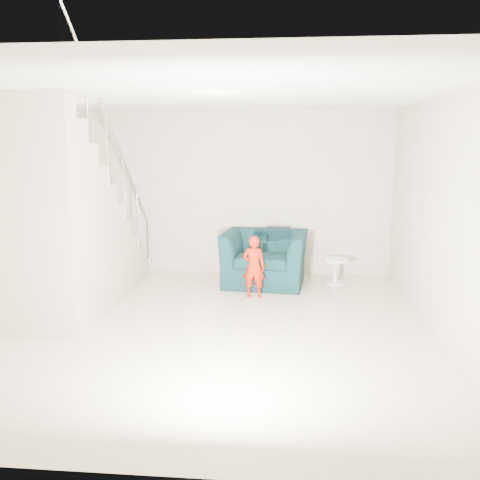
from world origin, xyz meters
name	(u,v)px	position (x,y,z in m)	size (l,w,h in m)	color
floor	(218,329)	(0.00, 0.00, 0.00)	(5.50, 5.50, 0.00)	tan
ceiling	(216,92)	(0.00, 0.00, 2.70)	(5.50, 5.50, 0.00)	silver
back_wall	(239,194)	(0.00, 2.75, 1.35)	(5.00, 5.00, 0.00)	#A39C84
front_wall	(156,276)	(0.00, -2.75, 1.35)	(5.00, 5.00, 0.00)	#A39C84
left_wall	(7,213)	(-2.50, 0.00, 1.35)	(5.50, 5.50, 0.00)	#A39C84
right_wall	(444,218)	(2.50, 0.00, 1.35)	(5.50, 5.50, 0.00)	#A39C84
armchair	(265,258)	(0.46, 2.07, 0.41)	(1.26, 1.10, 0.82)	black
toddler	(254,267)	(0.34, 1.31, 0.45)	(0.33, 0.21, 0.89)	#942204
side_table	(335,267)	(1.56, 2.15, 0.27)	(0.41, 0.41, 0.41)	silver
staircase	(70,239)	(-2.00, 0.55, 0.95)	(1.02, 3.03, 3.62)	#ADA089
cushion	(278,239)	(0.66, 2.43, 0.65)	(0.40, 0.11, 0.38)	black
throw	(232,250)	(-0.05, 2.10, 0.52)	(0.05, 0.45, 0.50)	black
phone	(262,244)	(0.45, 1.29, 0.78)	(0.02, 0.05, 0.10)	black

